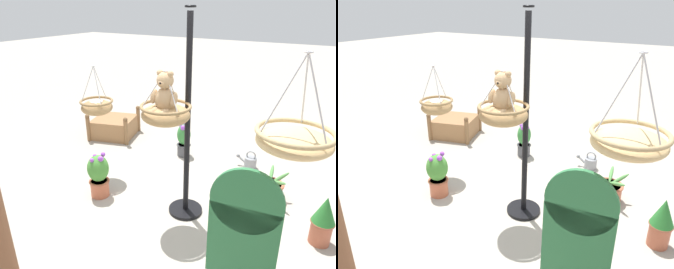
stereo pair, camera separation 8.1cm
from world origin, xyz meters
TOP-DOWN VIEW (x-y plane):
  - ground_plane at (0.00, 0.00)m, footprint 40.00×40.00m
  - display_pole_central at (-0.19, -0.11)m, footprint 0.44×0.44m
  - hanging_basket_with_teddy at (-0.04, 0.14)m, footprint 0.58×0.58m
  - teddy_bear at (-0.04, 0.17)m, footprint 0.33×0.29m
  - hanging_basket_left_high at (-1.48, 0.70)m, footprint 0.58×0.58m
  - hanging_basket_right_low at (1.41, -0.29)m, footprint 0.49×0.49m
  - wooden_planter_box at (2.28, -1.65)m, footprint 1.06×1.03m
  - potted_plant_flowering_red at (-1.06, -0.94)m, footprint 0.54×0.56m
  - potted_plant_bushy_green at (-1.79, -0.36)m, footprint 0.26×0.26m
  - potted_plant_small_succulent at (1.04, 0.19)m, footprint 0.30×0.30m
  - potted_plant_conical_shrub at (0.62, -1.56)m, footprint 0.26×0.26m
  - display_sign_board at (-1.23, 0.89)m, footprint 0.59×0.12m
  - watering_can at (-0.55, -1.72)m, footprint 0.35×0.20m

SIDE VIEW (x-z plane):
  - ground_plane at x=0.00m, z-range 0.00..0.00m
  - watering_can at x=-0.55m, z-range -0.05..0.25m
  - potted_plant_flowering_red at x=-1.06m, z-range -0.05..0.38m
  - wooden_planter_box at x=2.28m, z-range -0.07..0.49m
  - potted_plant_conical_shrub at x=0.62m, z-range 0.00..0.62m
  - potted_plant_bushy_green at x=-1.79m, z-range 0.01..0.62m
  - potted_plant_small_succulent at x=1.04m, z-range 0.01..0.66m
  - display_pole_central at x=-0.19m, z-range -0.47..2.07m
  - display_sign_board at x=-1.23m, z-range 0.13..1.53m
  - hanging_basket_right_low at x=1.41m, z-range 0.78..1.50m
  - hanging_basket_with_teddy at x=-0.04m, z-range 1.11..1.72m
  - hanging_basket_left_high at x=-1.48m, z-range 1.25..1.99m
  - teddy_bear at x=-0.04m, z-range 1.39..1.86m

